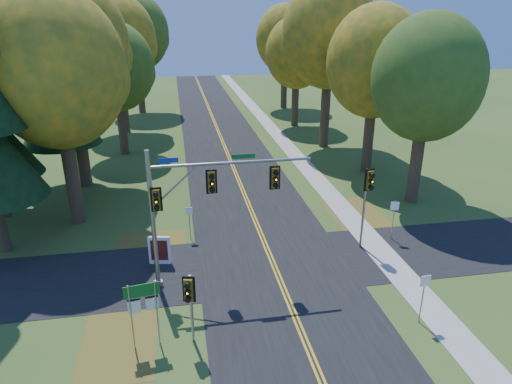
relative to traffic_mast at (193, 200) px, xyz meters
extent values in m
plane|color=#344F1B|center=(4.09, -0.77, -4.47)|extent=(160.00, 160.00, 0.00)
cube|color=black|center=(4.09, -0.77, -4.46)|extent=(8.00, 160.00, 0.02)
cube|color=black|center=(4.09, 1.23, -4.46)|extent=(60.00, 6.00, 0.02)
cube|color=gold|center=(3.99, -0.77, -4.44)|extent=(0.10, 160.00, 0.01)
cube|color=gold|center=(4.19, -0.77, -4.44)|extent=(0.10, 160.00, 0.01)
cube|color=#9E998E|center=(10.29, -0.77, -4.44)|extent=(1.60, 160.00, 0.06)
cube|color=brown|center=(-2.41, 3.23, -4.46)|extent=(4.00, 6.00, 0.00)
cube|color=brown|center=(10.89, 5.23, -4.46)|extent=(3.50, 8.00, 0.00)
cube|color=brown|center=(-3.41, -3.77, -4.46)|extent=(3.00, 5.00, 0.00)
cylinder|color=#38281C|center=(-7.11, 8.53, -1.09)|extent=(0.86, 0.86, 6.75)
ellipsoid|color=orange|center=(-7.11, 8.53, 5.08)|extent=(8.00, 8.00, 9.20)
sphere|color=orange|center=(-5.51, 9.73, 4.28)|extent=(4.80, 4.80, 4.80)
sphere|color=orange|center=(-8.51, 7.73, 5.88)|extent=(4.40, 4.40, 4.40)
cylinder|color=#38281C|center=(15.59, 7.93, -1.43)|extent=(0.83, 0.83, 6.08)
ellipsoid|color=#466820|center=(15.59, 7.93, 4.13)|extent=(7.20, 7.20, 8.28)
sphere|color=#466820|center=(17.03, 9.01, 3.41)|extent=(4.32, 4.32, 4.32)
sphere|color=#466820|center=(14.33, 7.21, 4.85)|extent=(3.96, 3.96, 3.96)
cylinder|color=#38281C|center=(-7.71, 15.43, -0.76)|extent=(0.89, 0.89, 7.42)
ellipsoid|color=orange|center=(-7.71, 15.43, 5.97)|extent=(8.60, 8.60, 9.89)
sphere|color=orange|center=(-5.99, 16.72, 5.11)|extent=(5.16, 5.16, 5.16)
sphere|color=orange|center=(-9.21, 14.57, 6.83)|extent=(4.73, 4.73, 4.73)
cylinder|color=#38281C|center=(14.99, 14.73, -1.32)|extent=(0.84, 0.84, 6.30)
ellipsoid|color=orange|center=(14.99, 14.73, 4.49)|extent=(7.60, 7.60, 8.74)
sphere|color=orange|center=(16.51, 15.87, 3.73)|extent=(4.56, 4.56, 4.56)
sphere|color=orange|center=(13.66, 13.97, 5.25)|extent=(4.18, 4.18, 4.18)
cylinder|color=#38281C|center=(-5.51, 23.63, -1.66)|extent=(0.81, 0.81, 5.62)
ellipsoid|color=#466820|center=(-5.51, 23.63, 3.54)|extent=(6.80, 6.80, 7.82)
sphere|color=#466820|center=(-4.15, 24.65, 2.86)|extent=(4.08, 4.08, 4.08)
sphere|color=#466820|center=(-6.70, 22.95, 4.22)|extent=(3.74, 3.74, 3.74)
cylinder|color=#38281C|center=(13.89, 22.83, -0.64)|extent=(0.90, 0.90, 7.65)
ellipsoid|color=orange|center=(13.89, 22.83, 6.26)|extent=(8.80, 8.80, 10.12)
sphere|color=orange|center=(15.65, 24.15, 5.38)|extent=(5.28, 5.28, 5.28)
sphere|color=orange|center=(12.35, 21.95, 7.14)|extent=(4.84, 4.84, 4.84)
cylinder|color=#38281C|center=(-6.11, 32.33, -0.98)|extent=(0.87, 0.87, 6.98)
ellipsoid|color=orange|center=(-6.11, 32.33, 5.38)|extent=(8.20, 8.20, 9.43)
sphere|color=orange|center=(-4.47, 33.56, 4.56)|extent=(4.92, 4.92, 4.92)
sphere|color=orange|center=(-7.54, 31.51, 6.20)|extent=(4.51, 4.51, 4.51)
cylinder|color=#38281C|center=(13.29, 32.03, -1.54)|extent=(0.82, 0.82, 5.85)
ellipsoid|color=orange|center=(13.29, 32.03, 3.83)|extent=(7.00, 7.00, 8.05)
sphere|color=orange|center=(14.69, 33.08, 3.13)|extent=(4.20, 4.20, 4.20)
sphere|color=orange|center=(12.07, 31.33, 4.53)|extent=(3.85, 3.85, 3.85)
cylinder|color=#38281C|center=(-4.91, 43.23, -0.87)|extent=(0.88, 0.88, 7.20)
ellipsoid|color=#466820|center=(-4.91, 43.23, 5.67)|extent=(8.40, 8.40, 9.66)
sphere|color=#466820|center=(-3.23, 44.49, 4.83)|extent=(5.04, 5.04, 5.04)
sphere|color=#466820|center=(-6.38, 42.39, 6.51)|extent=(4.62, 4.62, 4.62)
cylinder|color=#38281C|center=(14.49, 42.73, -1.21)|extent=(0.85, 0.85, 6.53)
ellipsoid|color=orange|center=(14.49, 42.73, 4.79)|extent=(7.80, 7.80, 8.97)
sphere|color=orange|center=(16.05, 43.90, 4.01)|extent=(4.68, 4.68, 4.68)
sphere|color=orange|center=(13.13, 41.95, 5.57)|extent=(4.29, 4.29, 4.29)
cylinder|color=#38281C|center=(-10.41, 5.23, -2.85)|extent=(0.50, 0.50, 3.24)
cylinder|color=#38281C|center=(-11.91, 10.23, -3.03)|extent=(0.50, 0.50, 2.88)
cylinder|color=#38281C|center=(-8.91, 15.23, -2.76)|extent=(0.50, 0.50, 3.42)
cone|color=black|center=(-8.91, 15.23, 1.68)|extent=(5.60, 5.60, 5.45)
cone|color=black|center=(-8.91, 15.23, 5.57)|extent=(4.57, 4.57, 5.45)
cylinder|color=gray|center=(-1.89, 0.03, -0.99)|extent=(0.22, 0.22, 6.95)
cylinder|color=gray|center=(-1.89, 0.03, -4.32)|extent=(0.44, 0.44, 0.30)
cylinder|color=gray|center=(1.83, 0.06, 1.69)|extent=(7.45, 0.19, 0.14)
cylinder|color=gray|center=(-0.80, 0.04, 0.69)|extent=(2.24, 0.10, 2.05)
cylinder|color=gray|center=(0.89, 0.05, 1.51)|extent=(0.04, 0.04, 0.36)
cube|color=#72590C|center=(0.89, 0.05, 0.83)|extent=(0.34, 0.30, 0.99)
cube|color=black|center=(0.89, 0.05, 0.83)|extent=(0.52, 0.03, 1.17)
sphere|color=orange|center=(0.89, -0.18, 0.83)|extent=(0.18, 0.18, 0.18)
cylinder|color=black|center=(0.89, -0.18, 1.15)|extent=(0.24, 0.16, 0.24)
cylinder|color=black|center=(0.89, -0.18, 0.83)|extent=(0.24, 0.16, 0.24)
cylinder|color=black|center=(0.89, -0.18, 0.52)|extent=(0.24, 0.16, 0.24)
cylinder|color=gray|center=(3.87, 0.07, 1.51)|extent=(0.04, 0.04, 0.36)
cube|color=#72590C|center=(3.87, 0.07, 0.83)|extent=(0.34, 0.30, 0.99)
cube|color=black|center=(3.87, 0.07, 0.83)|extent=(0.52, 0.03, 1.17)
sphere|color=orange|center=(3.87, -0.16, 0.83)|extent=(0.18, 0.18, 0.18)
cylinder|color=black|center=(3.87, -0.16, 1.15)|extent=(0.24, 0.16, 0.24)
cylinder|color=black|center=(3.87, -0.16, 0.83)|extent=(0.24, 0.16, 0.24)
cylinder|color=black|center=(3.87, -0.16, 0.52)|extent=(0.24, 0.16, 0.24)
cube|color=#72590C|center=(-1.64, -0.12, 0.20)|extent=(0.34, 0.30, 0.99)
cube|color=black|center=(-1.64, -0.12, 0.20)|extent=(0.52, 0.03, 1.17)
sphere|color=orange|center=(-1.64, -0.34, 0.20)|extent=(0.18, 0.18, 0.18)
cylinder|color=black|center=(-1.64, -0.34, 0.52)|extent=(0.24, 0.16, 0.24)
cylinder|color=black|center=(-1.64, -0.34, 0.20)|extent=(0.24, 0.16, 0.24)
cylinder|color=black|center=(-1.64, -0.34, -0.12)|extent=(0.24, 0.16, 0.24)
cube|color=navy|center=(-0.99, 0.04, 1.96)|extent=(0.89, 0.05, 0.22)
cube|color=#0C5926|center=(2.38, 0.06, 1.96)|extent=(1.09, 0.05, 0.22)
cylinder|color=gray|center=(9.41, 2.12, -2.11)|extent=(0.13, 0.13, 4.71)
cube|color=#72590C|center=(9.45, 1.89, -0.29)|extent=(0.41, 0.38, 1.07)
cube|color=black|center=(9.45, 1.89, -0.29)|extent=(0.55, 0.13, 1.26)
sphere|color=orange|center=(9.50, 1.65, -0.29)|extent=(0.19, 0.19, 0.19)
cylinder|color=black|center=(9.50, 1.65, 0.05)|extent=(0.28, 0.21, 0.26)
cylinder|color=black|center=(9.50, 1.65, -0.29)|extent=(0.28, 0.21, 0.26)
cylinder|color=black|center=(9.50, 1.65, -0.63)|extent=(0.28, 0.21, 0.26)
cylinder|color=#94969C|center=(-0.41, -4.27, -2.92)|extent=(0.12, 0.12, 3.10)
cube|color=#72590C|center=(-0.46, -4.47, -1.85)|extent=(0.39, 0.37, 0.97)
cube|color=black|center=(-0.46, -4.47, -1.85)|extent=(0.49, 0.16, 1.14)
sphere|color=orange|center=(-0.52, -4.69, -1.85)|extent=(0.17, 0.17, 0.17)
cylinder|color=black|center=(-0.52, -4.69, -1.54)|extent=(0.26, 0.21, 0.23)
cylinder|color=black|center=(-0.52, -4.69, -1.85)|extent=(0.26, 0.21, 0.23)
cylinder|color=black|center=(-0.52, -4.69, -2.16)|extent=(0.26, 0.21, 0.23)
cylinder|color=gray|center=(-2.73, -4.34, -2.99)|extent=(0.06, 0.06, 2.95)
cylinder|color=gray|center=(-1.76, -4.19, -2.99)|extent=(0.06, 0.06, 2.95)
cube|color=#0D5C1F|center=(-2.25, -4.24, -1.86)|extent=(1.37, 0.25, 0.54)
cube|color=silver|center=(-2.25, -4.24, -1.86)|extent=(1.17, 0.18, 0.08)
cube|color=silver|center=(-2.59, -4.29, -2.55)|extent=(0.49, 0.11, 0.54)
cube|color=black|center=(-2.59, -4.29, -2.22)|extent=(0.49, 0.08, 0.10)
cube|color=silver|center=(-1.91, -4.18, -2.55)|extent=(0.49, 0.11, 0.54)
cube|color=black|center=(-1.91, -4.18, -2.22)|extent=(0.49, 0.08, 0.10)
cube|color=white|center=(-1.83, 2.23, -3.67)|extent=(1.17, 0.37, 1.60)
cube|color=maroon|center=(-1.85, 2.15, -3.62)|extent=(0.88, 0.18, 1.16)
cube|color=white|center=(-2.27, 2.32, -4.33)|extent=(0.08, 0.08, 0.27)
cube|color=white|center=(-1.39, 2.15, -4.33)|extent=(0.08, 0.08, 0.27)
cylinder|color=gray|center=(11.59, 2.76, -3.24)|extent=(0.06, 0.06, 2.46)
cube|color=white|center=(11.59, 2.74, -2.34)|extent=(0.45, 0.19, 0.50)
cylinder|color=gray|center=(9.31, -4.77, -3.26)|extent=(0.06, 0.06, 2.42)
cube|color=white|center=(9.31, -4.79, -2.37)|extent=(0.46, 0.08, 0.50)
cylinder|color=gray|center=(-0.13, 4.90, -3.43)|extent=(0.05, 0.05, 2.08)
cube|color=white|center=(-0.13, 4.88, -2.67)|extent=(0.40, 0.04, 0.43)
camera|label=1|loc=(-0.53, -19.63, 8.08)|focal=32.00mm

